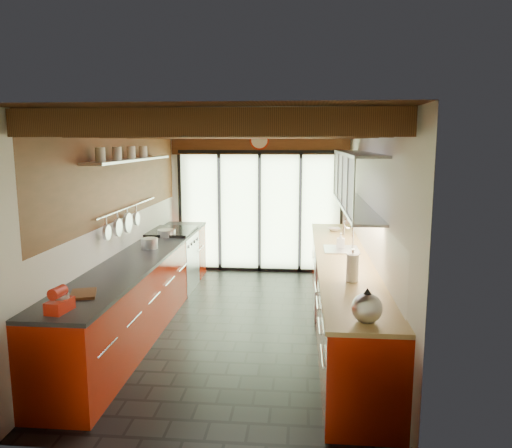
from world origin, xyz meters
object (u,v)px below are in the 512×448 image
(stand_mixer, at_px, (60,301))
(paper_towel, at_px, (353,268))
(bowl, at_px, (334,229))
(kettle, at_px, (367,306))
(soap_bottle, at_px, (341,241))

(stand_mixer, distance_m, paper_towel, 2.79)
(paper_towel, bearing_deg, bowl, 90.00)
(stand_mixer, height_order, paper_towel, paper_towel)
(kettle, height_order, bowl, kettle)
(soap_bottle, xyz_separation_m, bowl, (0.00, 1.35, -0.08))
(paper_towel, height_order, bowl, paper_towel)
(soap_bottle, relative_size, bowl, 1.10)
(soap_bottle, bearing_deg, stand_mixer, -133.18)
(paper_towel, distance_m, soap_bottle, 1.56)
(bowl, bearing_deg, kettle, -90.00)
(kettle, relative_size, bowl, 1.69)
(kettle, distance_m, soap_bottle, 2.71)
(paper_towel, bearing_deg, stand_mixer, -155.78)
(kettle, bearing_deg, soap_bottle, 90.00)
(stand_mixer, bearing_deg, bowl, 57.95)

